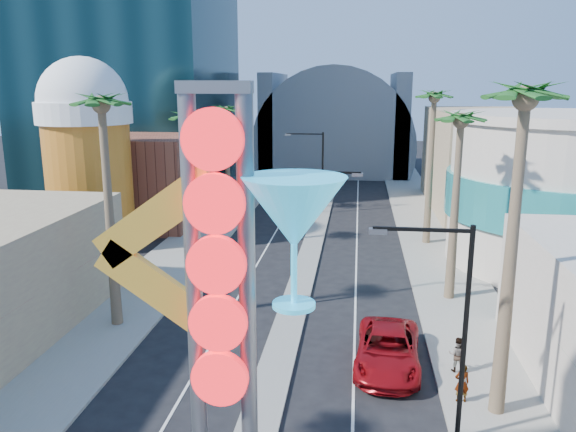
% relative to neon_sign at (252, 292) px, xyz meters
% --- Properties ---
extents(sidewalk_west, '(5.00, 100.00, 0.15)m').
position_rel_neon_sign_xyz_m(sidewalk_west, '(-10.32, 32.04, -7.23)').
color(sidewalk_west, gray).
rests_on(sidewalk_west, ground).
extents(sidewalk_east, '(5.00, 100.00, 0.15)m').
position_rel_neon_sign_xyz_m(sidewalk_east, '(8.68, 32.04, -7.23)').
color(sidewalk_east, gray).
rests_on(sidewalk_east, ground).
extents(median, '(1.60, 84.00, 0.15)m').
position_rel_neon_sign_xyz_m(median, '(-0.82, 35.04, -7.23)').
color(median, gray).
rests_on(median, ground).
extents(brick_filler_west, '(10.00, 10.00, 8.00)m').
position_rel_neon_sign_xyz_m(brick_filler_west, '(-16.82, 35.04, -3.31)').
color(brick_filler_west, brown).
rests_on(brick_filler_west, ground).
extents(filler_east, '(10.00, 20.00, 10.00)m').
position_rel_neon_sign_xyz_m(filler_east, '(15.18, 45.04, -2.31)').
color(filler_east, '#9D8065').
rests_on(filler_east, ground).
extents(beer_mug, '(7.00, 7.00, 14.50)m').
position_rel_neon_sign_xyz_m(beer_mug, '(-17.82, 27.04, 0.54)').
color(beer_mug, '#BB7518').
rests_on(beer_mug, ground).
extents(turquoise_building, '(16.60, 16.60, 10.60)m').
position_rel_neon_sign_xyz_m(turquoise_building, '(17.18, 27.04, -2.06)').
color(turquoise_building, beige).
rests_on(turquoise_building, ground).
extents(canopy, '(22.00, 16.00, 22.00)m').
position_rel_neon_sign_xyz_m(canopy, '(-0.82, 69.04, -3.00)').
color(canopy, slate).
rests_on(canopy, ground).
extents(neon_sign, '(6.53, 2.60, 12.55)m').
position_rel_neon_sign_xyz_m(neon_sign, '(0.00, 0.00, 0.00)').
color(neon_sign, gray).
rests_on(neon_sign, ground).
extents(streetlight_0, '(3.79, 0.25, 8.00)m').
position_rel_neon_sign_xyz_m(streetlight_0, '(-0.27, 17.04, -2.43)').
color(streetlight_0, black).
rests_on(streetlight_0, ground).
extents(streetlight_1, '(3.79, 0.25, 8.00)m').
position_rel_neon_sign_xyz_m(streetlight_1, '(-1.36, 41.04, -2.43)').
color(streetlight_1, black).
rests_on(streetlight_1, ground).
extents(streetlight_2, '(3.45, 0.25, 8.00)m').
position_rel_neon_sign_xyz_m(streetlight_2, '(5.91, 5.04, -2.47)').
color(streetlight_2, black).
rests_on(streetlight_2, ground).
extents(palm_1, '(2.40, 2.40, 12.70)m').
position_rel_neon_sign_xyz_m(palm_1, '(-9.82, 13.04, 3.52)').
color(palm_1, brown).
rests_on(palm_1, ground).
extents(palm_2, '(2.40, 2.40, 11.20)m').
position_rel_neon_sign_xyz_m(palm_2, '(-9.82, 27.04, 2.17)').
color(palm_2, brown).
rests_on(palm_2, ground).
extents(palm_3, '(2.40, 2.40, 11.20)m').
position_rel_neon_sign_xyz_m(palm_3, '(-9.82, 39.04, 2.17)').
color(palm_3, brown).
rests_on(palm_3, ground).
extents(palm_5, '(2.40, 2.40, 13.20)m').
position_rel_neon_sign_xyz_m(palm_5, '(8.18, 7.04, 3.96)').
color(palm_5, brown).
rests_on(palm_5, ground).
extents(palm_6, '(2.40, 2.40, 11.70)m').
position_rel_neon_sign_xyz_m(palm_6, '(8.18, 19.04, 2.62)').
color(palm_6, brown).
rests_on(palm_6, ground).
extents(palm_7, '(2.40, 2.40, 12.70)m').
position_rel_neon_sign_xyz_m(palm_7, '(8.18, 31.04, 3.52)').
color(palm_7, brown).
rests_on(palm_7, ground).
extents(red_pickup, '(3.21, 6.27, 1.69)m').
position_rel_neon_sign_xyz_m(red_pickup, '(4.17, 10.30, -6.46)').
color(red_pickup, maroon).
rests_on(red_pickup, ground).
extents(pedestrian_a, '(0.64, 0.47, 1.62)m').
position_rel_neon_sign_xyz_m(pedestrian_a, '(6.93, 7.53, -6.35)').
color(pedestrian_a, gray).
rests_on(pedestrian_a, sidewalk_east).
extents(pedestrian_b, '(0.88, 0.74, 1.59)m').
position_rel_neon_sign_xyz_m(pedestrian_b, '(7.15, 10.00, -6.36)').
color(pedestrian_b, gray).
rests_on(pedestrian_b, sidewalk_east).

